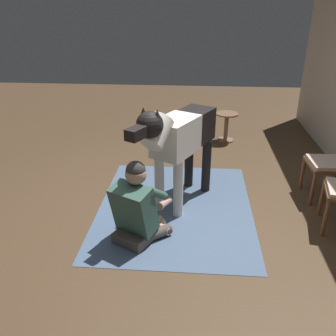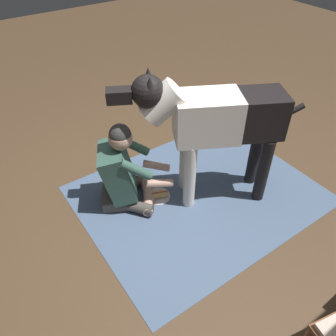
{
  "view_description": "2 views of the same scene",
  "coord_description": "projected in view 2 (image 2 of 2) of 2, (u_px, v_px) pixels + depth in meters",
  "views": [
    {
      "loc": [
        3.48,
        0.32,
        2.26
      ],
      "look_at": [
        0.13,
        0.06,
        0.68
      ],
      "focal_mm": 38.56,
      "sensor_mm": 36.0,
      "label": 1
    },
    {
      "loc": [
        1.43,
        1.96,
        2.41
      ],
      "look_at": [
        0.19,
        0.16,
        0.57
      ],
      "focal_mm": 36.35,
      "sensor_mm": 36.0,
      "label": 2
    }
  ],
  "objects": [
    {
      "name": "area_rug",
      "position": [
        198.0,
        194.0,
        3.42
      ],
      "size": [
        2.25,
        1.8,
        0.01
      ],
      "primitive_type": "cube",
      "color": "slate",
      "rests_on": "ground"
    },
    {
      "name": "large_dog",
      "position": [
        214.0,
        121.0,
        2.89
      ],
      "size": [
        1.52,
        0.89,
        1.32
      ],
      "color": "white",
      "rests_on": "ground"
    },
    {
      "name": "ground_plane",
      "position": [
        174.0,
        196.0,
        3.41
      ],
      "size": [
        13.67,
        13.67,
        0.0
      ],
      "primitive_type": "plane",
      "color": "brown"
    },
    {
      "name": "hot_dog_on_plate",
      "position": [
        158.0,
        195.0,
        3.38
      ],
      "size": [
        0.25,
        0.25,
        0.06
      ],
      "color": "silver",
      "rests_on": "ground"
    },
    {
      "name": "person_sitting_on_floor",
      "position": [
        124.0,
        172.0,
        3.14
      ],
      "size": [
        0.75,
        0.63,
        0.87
      ],
      "color": "#514B44",
      "rests_on": "ground"
    }
  ]
}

